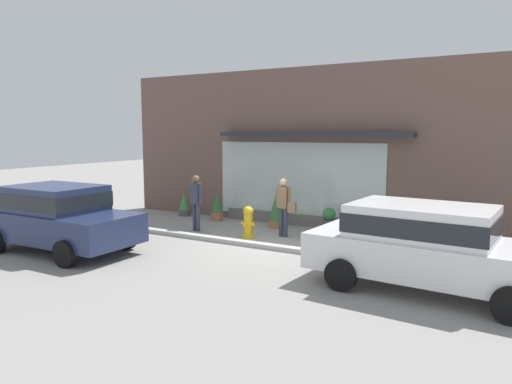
{
  "coord_description": "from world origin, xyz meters",
  "views": [
    {
      "loc": [
        5.83,
        -10.61,
        2.97
      ],
      "look_at": [
        -0.96,
        1.2,
        1.23
      ],
      "focal_mm": 33.37,
      "sensor_mm": 36.0,
      "label": 1
    }
  ],
  "objects_px": {
    "fire_hydrant": "(248,222)",
    "potted_plant_low_front": "(361,221)",
    "potted_plant_trailing_edge": "(276,211)",
    "potted_plant_window_center": "(428,231)",
    "potted_plant_window_right": "(184,205)",
    "parked_car_navy": "(58,215)",
    "potted_plant_near_hydrant": "(329,220)",
    "potted_plant_window_left": "(464,232)",
    "parked_car_white": "(428,243)",
    "pedestrian_with_handbag": "(284,203)",
    "potted_plant_corner_tall": "(217,207)",
    "pedestrian_passerby": "(196,198)"
  },
  "relations": [
    {
      "from": "pedestrian_with_handbag",
      "to": "potted_plant_corner_tall",
      "type": "distance_m",
      "value": 3.27
    },
    {
      "from": "pedestrian_passerby",
      "to": "potted_plant_low_front",
      "type": "height_order",
      "value": "pedestrian_passerby"
    },
    {
      "from": "potted_plant_window_left",
      "to": "potted_plant_window_center",
      "type": "height_order",
      "value": "potted_plant_window_left"
    },
    {
      "from": "potted_plant_window_left",
      "to": "potted_plant_near_hydrant",
      "type": "relative_size",
      "value": 1.05
    },
    {
      "from": "potted_plant_corner_tall",
      "to": "potted_plant_window_center",
      "type": "height_order",
      "value": "potted_plant_corner_tall"
    },
    {
      "from": "parked_car_white",
      "to": "potted_plant_window_left",
      "type": "bearing_deg",
      "value": 91.52
    },
    {
      "from": "potted_plant_trailing_edge",
      "to": "potted_plant_window_center",
      "type": "xyz_separation_m",
      "value": [
        4.51,
        0.01,
        -0.15
      ]
    },
    {
      "from": "potted_plant_window_right",
      "to": "pedestrian_passerby",
      "type": "bearing_deg",
      "value": -44.13
    },
    {
      "from": "pedestrian_with_handbag",
      "to": "potted_plant_low_front",
      "type": "distance_m",
      "value": 2.28
    },
    {
      "from": "fire_hydrant",
      "to": "potted_plant_low_front",
      "type": "bearing_deg",
      "value": 34.21
    },
    {
      "from": "pedestrian_with_handbag",
      "to": "parked_car_white",
      "type": "relative_size",
      "value": 0.36
    },
    {
      "from": "potted_plant_trailing_edge",
      "to": "potted_plant_window_left",
      "type": "distance_m",
      "value": 5.35
    },
    {
      "from": "potted_plant_low_front",
      "to": "pedestrian_with_handbag",
      "type": "bearing_deg",
      "value": -146.54
    },
    {
      "from": "fire_hydrant",
      "to": "pedestrian_with_handbag",
      "type": "xyz_separation_m",
      "value": [
        0.83,
        0.6,
        0.51
      ]
    },
    {
      "from": "fire_hydrant",
      "to": "potted_plant_window_right",
      "type": "relative_size",
      "value": 1.08
    },
    {
      "from": "parked_car_white",
      "to": "potted_plant_trailing_edge",
      "type": "distance_m",
      "value": 6.42
    },
    {
      "from": "pedestrian_with_handbag",
      "to": "potted_plant_low_front",
      "type": "xyz_separation_m",
      "value": [
        1.85,
        1.22,
        -0.54
      ]
    },
    {
      "from": "fire_hydrant",
      "to": "parked_car_navy",
      "type": "xyz_separation_m",
      "value": [
        -3.32,
        -3.63,
        0.46
      ]
    },
    {
      "from": "parked_car_white",
      "to": "potted_plant_corner_tall",
      "type": "bearing_deg",
      "value": 156.58
    },
    {
      "from": "fire_hydrant",
      "to": "potted_plant_window_center",
      "type": "relative_size",
      "value": 1.31
    },
    {
      "from": "potted_plant_window_right",
      "to": "parked_car_navy",
      "type": "bearing_deg",
      "value": -85.36
    },
    {
      "from": "fire_hydrant",
      "to": "potted_plant_trailing_edge",
      "type": "relative_size",
      "value": 0.84
    },
    {
      "from": "parked_car_white",
      "to": "potted_plant_low_front",
      "type": "bearing_deg",
      "value": 126.36
    },
    {
      "from": "potted_plant_window_right",
      "to": "potted_plant_near_hydrant",
      "type": "bearing_deg",
      "value": -1.79
    },
    {
      "from": "pedestrian_with_handbag",
      "to": "potted_plant_low_front",
      "type": "relative_size",
      "value": 2.06
    },
    {
      "from": "pedestrian_with_handbag",
      "to": "potted_plant_trailing_edge",
      "type": "distance_m",
      "value": 1.38
    },
    {
      "from": "fire_hydrant",
      "to": "potted_plant_near_hydrant",
      "type": "xyz_separation_m",
      "value": [
        1.74,
        1.73,
        -0.06
      ]
    },
    {
      "from": "pedestrian_passerby",
      "to": "parked_car_navy",
      "type": "bearing_deg",
      "value": -94.43
    },
    {
      "from": "pedestrian_with_handbag",
      "to": "potted_plant_window_right",
      "type": "relative_size",
      "value": 2.02
    },
    {
      "from": "potted_plant_trailing_edge",
      "to": "potted_plant_corner_tall",
      "type": "distance_m",
      "value": 2.25
    },
    {
      "from": "potted_plant_near_hydrant",
      "to": "potted_plant_trailing_edge",
      "type": "bearing_deg",
      "value": -176.64
    },
    {
      "from": "fire_hydrant",
      "to": "potted_plant_window_right",
      "type": "xyz_separation_m",
      "value": [
        -3.77,
        1.9,
        -0.06
      ]
    },
    {
      "from": "potted_plant_low_front",
      "to": "fire_hydrant",
      "type": "bearing_deg",
      "value": -145.79
    },
    {
      "from": "potted_plant_low_front",
      "to": "potted_plant_window_center",
      "type": "distance_m",
      "value": 1.87
    },
    {
      "from": "potted_plant_window_right",
      "to": "fire_hydrant",
      "type": "bearing_deg",
      "value": -26.77
    },
    {
      "from": "potted_plant_window_right",
      "to": "potted_plant_near_hydrant",
      "type": "xyz_separation_m",
      "value": [
        5.5,
        -0.17,
        0.0
      ]
    },
    {
      "from": "potted_plant_low_front",
      "to": "potted_plant_window_right",
      "type": "relative_size",
      "value": 0.98
    },
    {
      "from": "fire_hydrant",
      "to": "potted_plant_near_hydrant",
      "type": "bearing_deg",
      "value": 44.87
    },
    {
      "from": "potted_plant_near_hydrant",
      "to": "pedestrian_with_handbag",
      "type": "bearing_deg",
      "value": -128.8
    },
    {
      "from": "potted_plant_trailing_edge",
      "to": "potted_plant_window_center",
      "type": "distance_m",
      "value": 4.51
    },
    {
      "from": "potted_plant_corner_tall",
      "to": "potted_plant_window_center",
      "type": "bearing_deg",
      "value": -0.41
    },
    {
      "from": "potted_plant_window_right",
      "to": "potted_plant_window_center",
      "type": "xyz_separation_m",
      "value": [
        8.3,
        -0.26,
        -0.04
      ]
    },
    {
      "from": "potted_plant_corner_tall",
      "to": "potted_plant_window_center",
      "type": "xyz_separation_m",
      "value": [
        6.76,
        -0.05,
        -0.1
      ]
    },
    {
      "from": "potted_plant_trailing_edge",
      "to": "potted_plant_window_right",
      "type": "bearing_deg",
      "value": 175.91
    },
    {
      "from": "fire_hydrant",
      "to": "pedestrian_with_handbag",
      "type": "relative_size",
      "value": 0.54
    },
    {
      "from": "potted_plant_low_front",
      "to": "potted_plant_window_right",
      "type": "xyz_separation_m",
      "value": [
        -6.44,
        0.08,
        -0.03
      ]
    },
    {
      "from": "potted_plant_trailing_edge",
      "to": "potted_plant_window_left",
      "type": "xyz_separation_m",
      "value": [
        5.34,
        0.28,
        -0.13
      ]
    },
    {
      "from": "potted_plant_low_front",
      "to": "pedestrian_passerby",
      "type": "bearing_deg",
      "value": -158.02
    },
    {
      "from": "parked_car_navy",
      "to": "potted_plant_low_front",
      "type": "xyz_separation_m",
      "value": [
        5.99,
        5.45,
        -0.49
      ]
    },
    {
      "from": "potted_plant_trailing_edge",
      "to": "potted_plant_low_front",
      "type": "bearing_deg",
      "value": 4.1
    }
  ]
}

